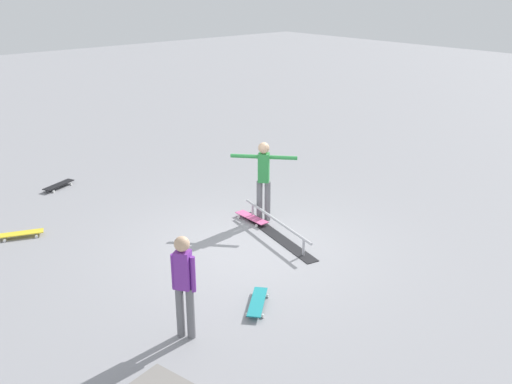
% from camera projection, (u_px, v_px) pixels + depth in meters
% --- Properties ---
extents(ground_plane, '(60.00, 60.00, 0.00)m').
position_uv_depth(ground_plane, '(248.00, 247.00, 10.03)').
color(ground_plane, gray).
extents(grind_rail, '(2.42, 0.74, 0.34)m').
position_uv_depth(grind_rail, '(276.00, 229.00, 10.42)').
color(grind_rail, black).
rests_on(grind_rail, ground_plane).
extents(skater_main, '(1.01, 0.90, 1.59)m').
position_uv_depth(skater_main, '(264.00, 176.00, 10.84)').
color(skater_main, slate).
rests_on(skater_main, ground_plane).
extents(skateboard_main, '(0.80, 0.27, 0.09)m').
position_uv_depth(skateboard_main, '(252.00, 218.00, 11.08)').
color(skateboard_main, '#E05993').
rests_on(skateboard_main, ground_plane).
extents(bystander_purple_shirt, '(0.31, 0.25, 1.47)m').
position_uv_depth(bystander_purple_shirt, '(184.00, 282.00, 7.25)').
color(bystander_purple_shirt, slate).
rests_on(bystander_purple_shirt, ground_plane).
extents(loose_skateboard_black, '(0.49, 0.82, 0.09)m').
position_uv_depth(loose_skateboard_black, '(59.00, 185.00, 12.81)').
color(loose_skateboard_black, black).
rests_on(loose_skateboard_black, ground_plane).
extents(loose_skateboard_yellow, '(0.49, 0.82, 0.09)m').
position_uv_depth(loose_skateboard_yellow, '(21.00, 234.00, 10.39)').
color(loose_skateboard_yellow, yellow).
rests_on(loose_skateboard_yellow, ground_plane).
extents(loose_skateboard_teal, '(0.67, 0.74, 0.09)m').
position_uv_depth(loose_skateboard_teal, '(257.00, 302.00, 8.20)').
color(loose_skateboard_teal, teal).
rests_on(loose_skateboard_teal, ground_plane).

